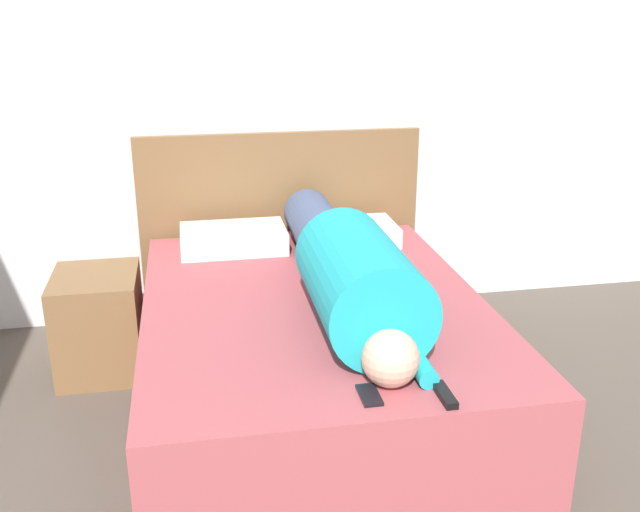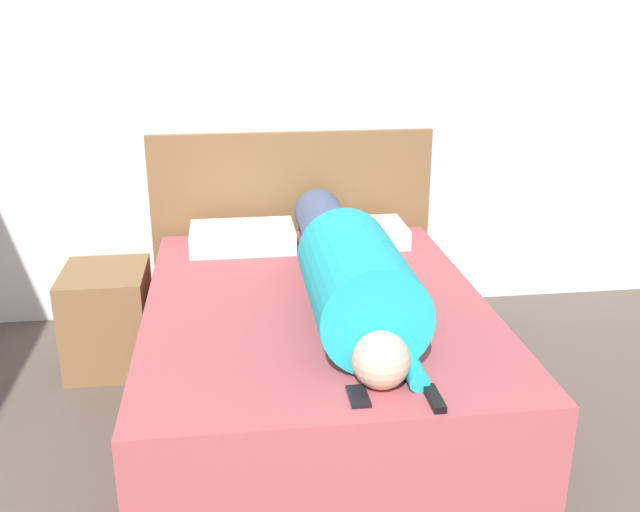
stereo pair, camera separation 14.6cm
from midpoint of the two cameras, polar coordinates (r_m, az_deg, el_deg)
The scene contains 9 objects.
wall_back at distance 3.92m, azimuth -1.24°, elevation 13.69°, with size 5.39×0.06×2.60m.
bed at distance 3.16m, azimuth 1.00°, elevation -7.79°, with size 1.44×1.91×0.51m.
headboard at distance 4.01m, azimuth -1.14°, elevation 2.50°, with size 1.56×0.04×1.05m.
nightstand at distance 3.63m, azimuth -15.49°, elevation -4.83°, with size 0.39×0.45×0.50m.
person_lying at distance 2.92m, azimuth 3.74°, elevation -1.08°, with size 0.39×1.75×0.39m.
pillow_near_headboard at distance 3.68m, azimuth -5.09°, elevation 1.50°, with size 0.53×0.34×0.11m.
pillow_second at distance 3.75m, azimuth 4.09°, elevation 1.79°, with size 0.50×0.34×0.10m.
tv_remote at distance 2.35m, azimuth 10.93°, elevation -11.14°, with size 0.04×0.15×0.02m.
cell_phone at distance 2.34m, azimuth 4.90°, elevation -11.14°, with size 0.06×0.13×0.01m.
Camera 2 is at (-0.35, -0.11, 1.72)m, focal length 40.00 mm.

